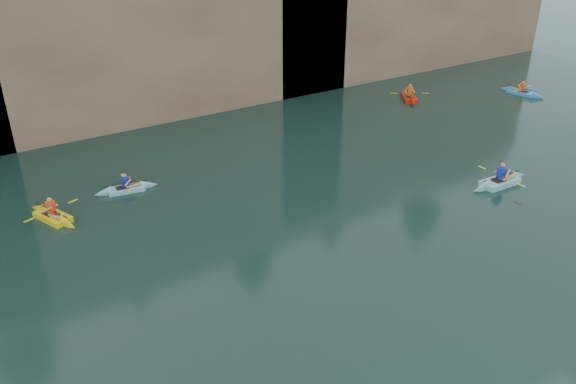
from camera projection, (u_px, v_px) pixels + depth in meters
ground at (429, 345)px, 15.75m from camera, size 160.00×160.00×0.00m
cliff_slab_center at (165, 16)px, 31.02m from camera, size 24.00×2.40×11.40m
cliff_slab_east at (422, 2)px, 41.23m from camera, size 26.00×2.40×9.84m
sea_cave_center at (70, 109)px, 29.42m from camera, size 3.50×1.00×3.20m
sea_cave_east at (291, 61)px, 36.03m from camera, size 5.00×1.00×4.50m
kayaker_ltblue_near at (500, 182)px, 24.88m from camera, size 3.34×2.56×1.31m
kayaker_red_far at (409, 97)px, 36.16m from camera, size 2.52×3.23×1.25m
kayaker_yellow at (53, 216)px, 22.10m from camera, size 2.23×2.97×1.19m
kayaker_ltblue_mid at (126, 188)px, 24.34m from camera, size 2.80×2.07×1.03m
kayaker_blue_east at (522, 92)px, 37.17m from camera, size 2.23×3.23×1.12m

